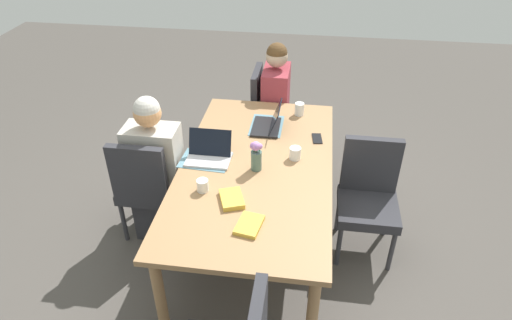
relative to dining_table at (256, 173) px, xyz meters
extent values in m
plane|color=#4C4742|center=(0.00, 0.00, -0.65)|extent=(10.00, 10.00, 0.00)
cube|color=#9E754C|center=(0.00, 0.00, 0.05)|extent=(2.01, 1.09, 0.04)
cylinder|color=#9E754C|center=(-0.93, -0.46, -0.31)|extent=(0.07, 0.07, 0.68)
cylinder|color=#9E754C|center=(0.93, -0.46, -0.31)|extent=(0.07, 0.07, 0.68)
cylinder|color=#9E754C|center=(-0.93, 0.46, -0.31)|extent=(0.07, 0.07, 0.68)
cylinder|color=#9E754C|center=(0.93, 0.46, -0.31)|extent=(0.07, 0.07, 0.68)
cube|color=#2D2D33|center=(1.29, -0.02, -0.24)|extent=(0.44, 0.44, 0.08)
cube|color=#2D2D33|center=(1.29, 0.17, 0.02)|extent=(0.42, 0.06, 0.45)
cylinder|color=#333338|center=(1.48, -0.21, -0.47)|extent=(0.04, 0.04, 0.37)
cylinder|color=#333338|center=(1.10, -0.21, -0.47)|extent=(0.04, 0.04, 0.37)
cylinder|color=#333338|center=(1.48, 0.17, -0.47)|extent=(0.04, 0.04, 0.37)
cylinder|color=#333338|center=(1.10, 0.17, -0.47)|extent=(0.04, 0.04, 0.37)
cube|color=#2D2D33|center=(1.23, -0.02, -0.43)|extent=(0.34, 0.36, 0.45)
cube|color=#93333D|center=(1.23, -0.02, 0.05)|extent=(0.40, 0.24, 0.50)
sphere|color=tan|center=(1.23, -0.02, 0.42)|extent=(0.20, 0.20, 0.20)
sphere|color=#51381E|center=(1.23, -0.02, 0.45)|extent=(0.19, 0.19, 0.19)
cube|color=#2D2D33|center=(0.04, 0.84, -0.24)|extent=(0.44, 0.44, 0.08)
cube|color=#2D2D33|center=(-0.15, 0.84, 0.02)|extent=(0.06, 0.42, 0.45)
cylinder|color=#333338|center=(0.23, 1.03, -0.47)|extent=(0.04, 0.04, 0.37)
cylinder|color=#333338|center=(0.23, 0.65, -0.47)|extent=(0.04, 0.04, 0.37)
cylinder|color=#333338|center=(-0.15, 1.03, -0.47)|extent=(0.04, 0.04, 0.37)
cylinder|color=#333338|center=(-0.15, 0.65, -0.47)|extent=(0.04, 0.04, 0.37)
cube|color=#2D2D33|center=(0.04, 0.78, -0.43)|extent=(0.36, 0.34, 0.45)
cube|color=#B7B2A8|center=(0.04, 0.78, 0.05)|extent=(0.24, 0.40, 0.50)
sphere|color=#E39F67|center=(0.04, 0.78, 0.42)|extent=(0.20, 0.20, 0.20)
sphere|color=beige|center=(0.04, 0.78, 0.45)|extent=(0.19, 0.19, 0.19)
cube|color=#2D2D33|center=(0.01, -0.83, -0.24)|extent=(0.44, 0.44, 0.08)
cube|color=#2D2D33|center=(0.20, -0.83, 0.02)|extent=(0.06, 0.42, 0.45)
cylinder|color=#333338|center=(-0.18, -1.02, -0.47)|extent=(0.04, 0.04, 0.37)
cylinder|color=#333338|center=(-0.18, -0.64, -0.47)|extent=(0.04, 0.04, 0.37)
cylinder|color=#333338|center=(0.20, -1.02, -0.47)|extent=(0.04, 0.04, 0.37)
cylinder|color=#333338|center=(0.20, -0.64, -0.47)|extent=(0.04, 0.04, 0.37)
cylinder|color=#4C6B60|center=(-0.04, -0.01, 0.14)|extent=(0.08, 0.08, 0.15)
sphere|color=#B27AC6|center=(-0.02, -0.01, 0.25)|extent=(0.05, 0.05, 0.05)
cylinder|color=#477A3D|center=(-0.02, -0.01, 0.23)|extent=(0.01, 0.01, 0.04)
sphere|color=#B27AC6|center=(-0.04, 0.01, 0.26)|extent=(0.05, 0.05, 0.05)
cylinder|color=#477A3D|center=(-0.04, 0.01, 0.24)|extent=(0.01, 0.01, 0.05)
sphere|color=#B27AC6|center=(-0.05, -0.01, 0.27)|extent=(0.07, 0.07, 0.07)
cylinder|color=#477A3D|center=(-0.05, -0.01, 0.24)|extent=(0.01, 0.01, 0.05)
sphere|color=#B27AC6|center=(-0.03, -0.03, 0.26)|extent=(0.04, 0.04, 0.04)
cylinder|color=#477A3D|center=(-0.03, -0.03, 0.24)|extent=(0.01, 0.01, 0.04)
cube|color=slate|center=(0.58, -0.01, 0.07)|extent=(0.36, 0.26, 0.00)
cube|color=slate|center=(0.02, 0.38, 0.07)|extent=(0.28, 0.37, 0.00)
cube|color=black|center=(0.54, -0.01, 0.08)|extent=(0.32, 0.22, 0.02)
cube|color=black|center=(0.54, -0.08, 0.18)|extent=(0.31, 0.08, 0.19)
cube|color=silver|center=(0.02, 0.35, 0.08)|extent=(0.22, 0.32, 0.02)
cube|color=black|center=(0.09, 0.35, 0.18)|extent=(0.08, 0.31, 0.19)
cylinder|color=white|center=(-0.33, 0.31, 0.11)|extent=(0.08, 0.08, 0.08)
cylinder|color=white|center=(0.81, -0.26, 0.12)|extent=(0.08, 0.08, 0.11)
cylinder|color=white|center=(0.13, -0.27, 0.11)|extent=(0.08, 0.08, 0.09)
cube|color=gold|center=(-0.64, -0.05, 0.08)|extent=(0.22, 0.17, 0.03)
cube|color=gold|center=(-0.41, 0.10, 0.08)|extent=(0.24, 0.20, 0.03)
cube|color=black|center=(0.43, -0.43, 0.07)|extent=(0.16, 0.09, 0.01)
camera|label=1|loc=(-2.63, -0.37, 1.94)|focal=31.67mm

